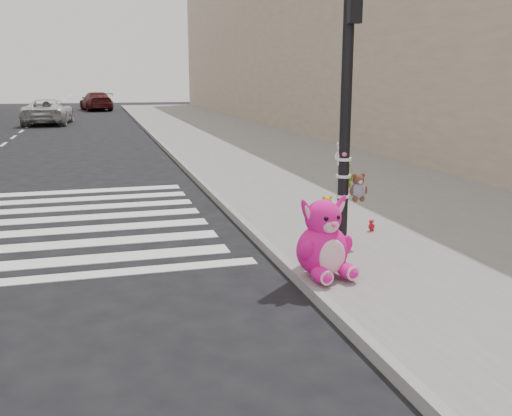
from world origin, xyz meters
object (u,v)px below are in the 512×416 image
object	(u,v)px
pink_bunny	(324,244)
car_white_near	(48,112)
signal_pole	(346,134)
red_teddy	(371,225)

from	to	relation	value
pink_bunny	car_white_near	xyz separation A→B (m)	(-5.31, 28.99, 0.16)
signal_pole	car_white_near	xyz separation A→B (m)	(-6.12, 27.75, -1.08)
pink_bunny	red_teddy	size ratio (longest dim) A/B	5.43
pink_bunny	red_teddy	bearing A→B (deg)	38.85
pink_bunny	red_teddy	world-z (taller)	pink_bunny
signal_pole	car_white_near	world-z (taller)	signal_pole
pink_bunny	signal_pole	bearing A→B (deg)	46.55
signal_pole	red_teddy	bearing A→B (deg)	37.20
signal_pole	red_teddy	distance (m)	1.85
red_teddy	signal_pole	bearing A→B (deg)	-159.28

